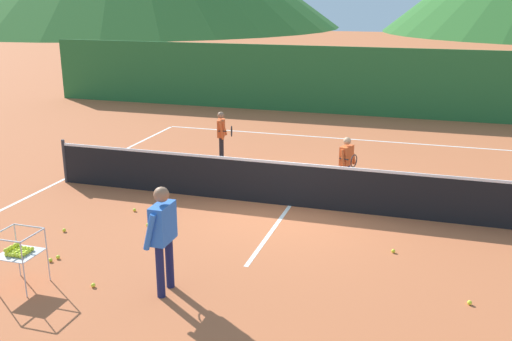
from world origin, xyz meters
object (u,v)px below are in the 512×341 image
(student_0, at_px, (222,131))
(tennis_ball_6, at_px, (470,303))
(tennis_ball_3, at_px, (148,225))
(tennis_ball_8, at_px, (93,285))
(ball_cart, at_px, (19,251))
(tennis_ball_1, at_px, (64,230))
(tennis_ball_2, at_px, (393,251))
(tennis_ball_5, at_px, (51,260))
(student_1, at_px, (347,159))
(tennis_ball_4, at_px, (134,210))
(tennis_ball_0, at_px, (58,257))
(instructor, at_px, (163,230))
(tennis_net, at_px, (290,184))

(student_0, xyz_separation_m, tennis_ball_6, (6.15, -6.18, -0.77))
(tennis_ball_3, distance_m, tennis_ball_8, 2.48)
(ball_cart, xyz_separation_m, tennis_ball_1, (-0.66, 2.03, -0.55))
(student_0, height_order, tennis_ball_6, student_0)
(tennis_ball_2, relative_size, tennis_ball_5, 1.00)
(tennis_ball_1, relative_size, tennis_ball_2, 1.00)
(student_1, bearing_deg, tennis_ball_2, -66.57)
(tennis_ball_4, bearing_deg, tennis_ball_0, -93.57)
(tennis_ball_4, height_order, tennis_ball_6, same)
(ball_cart, relative_size, tennis_ball_8, 13.22)
(tennis_ball_2, bearing_deg, tennis_ball_6, -50.93)
(ball_cart, relative_size, tennis_ball_2, 13.22)
(instructor, bearing_deg, tennis_ball_5, 171.45)
(tennis_net, xyz_separation_m, instructor, (-0.91, -4.18, 0.51))
(tennis_ball_4, bearing_deg, tennis_ball_3, -45.38)
(student_0, height_order, tennis_ball_3, student_0)
(ball_cart, xyz_separation_m, tennis_ball_3, (0.74, 2.74, -0.55))
(tennis_ball_3, bearing_deg, ball_cart, -105.14)
(tennis_net, height_order, tennis_ball_5, tennis_net)
(tennis_net, height_order, student_0, student_0)
(tennis_ball_0, distance_m, tennis_ball_1, 1.21)
(tennis_net, height_order, tennis_ball_4, tennis_net)
(tennis_ball_5, xyz_separation_m, tennis_ball_6, (6.73, 0.60, 0.00))
(ball_cart, height_order, tennis_ball_0, ball_cart)
(tennis_net, distance_m, tennis_ball_5, 5.03)
(student_0, relative_size, tennis_ball_4, 19.55)
(student_1, bearing_deg, tennis_ball_8, -118.04)
(tennis_ball_4, bearing_deg, tennis_ball_2, -5.01)
(student_1, height_order, tennis_ball_1, student_1)
(ball_cart, bearing_deg, tennis_net, 56.37)
(instructor, relative_size, tennis_ball_3, 24.77)
(tennis_ball_4, bearing_deg, instructor, -53.97)
(tennis_ball_2, bearing_deg, tennis_ball_8, -148.63)
(instructor, bearing_deg, tennis_ball_8, -169.21)
(tennis_ball_2, height_order, tennis_ball_4, same)
(student_1, bearing_deg, student_0, 155.54)
(student_0, distance_m, tennis_ball_1, 5.76)
(ball_cart, relative_size, tennis_ball_0, 13.22)
(student_0, bearing_deg, tennis_ball_6, -45.11)
(instructor, height_order, tennis_ball_1, instructor)
(student_1, bearing_deg, tennis_net, -127.42)
(tennis_ball_2, xyz_separation_m, tennis_ball_6, (1.21, -1.49, 0.00))
(tennis_net, relative_size, tennis_ball_3, 164.25)
(student_0, bearing_deg, instructor, -76.35)
(tennis_net, distance_m, student_0, 3.96)
(tennis_net, height_order, tennis_ball_6, tennis_net)
(student_0, bearing_deg, tennis_ball_5, -94.91)
(tennis_net, relative_size, tennis_ball_2, 164.25)
(instructor, xyz_separation_m, tennis_ball_4, (-2.11, 2.90, -0.98))
(tennis_net, bearing_deg, tennis_ball_6, -42.67)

